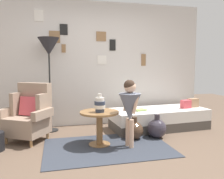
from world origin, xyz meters
TOP-DOWN VIEW (x-y plane):
  - ground_plane at (0.00, 0.00)m, footprint 12.00×12.00m
  - gallery_wall at (-0.00, 1.95)m, footprint 4.80×0.12m
  - rug at (-0.05, 0.43)m, footprint 1.93×1.27m
  - armchair at (-1.25, 1.11)m, footprint 0.90×0.84m
  - daybed at (1.20, 1.27)m, footprint 1.95×0.93m
  - pillow_head at (1.97, 1.27)m, footprint 0.21×0.14m
  - pillow_mid at (1.76, 1.20)m, footprint 0.21×0.15m
  - side_table at (-0.15, 0.58)m, footprint 0.62×0.62m
  - vase_striped at (-0.15, 0.52)m, footprint 0.17×0.17m
  - floor_lamp at (-0.92, 1.59)m, footprint 0.40×0.40m
  - person_child at (0.29, 0.36)m, footprint 0.34×0.34m
  - book_on_daybed at (0.76, 1.18)m, footprint 0.26×0.21m
  - demijohn_near at (0.49, 0.72)m, footprint 0.31×0.31m
  - demijohn_far at (0.90, 0.70)m, footprint 0.33×0.33m

SIDE VIEW (x-z plane):
  - ground_plane at x=0.00m, z-range 0.00..0.00m
  - rug at x=-0.05m, z-range 0.00..0.01m
  - demijohn_near at x=0.49m, z-range -0.04..0.35m
  - demijohn_far at x=0.90m, z-range -0.04..0.38m
  - daybed at x=1.20m, z-range 0.00..0.40m
  - side_table at x=-0.15m, z-range 0.12..0.67m
  - book_on_daybed at x=0.76m, z-range 0.40..0.43m
  - armchair at x=-1.25m, z-range -0.05..0.92m
  - pillow_mid at x=1.76m, z-range 0.40..0.57m
  - pillow_head at x=1.97m, z-range 0.40..0.58m
  - vase_striped at x=-0.15m, z-range 0.52..0.81m
  - person_child at x=0.29m, z-range 0.14..1.20m
  - gallery_wall at x=0.00m, z-range 0.00..2.60m
  - floor_lamp at x=-0.92m, z-range 0.66..2.46m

